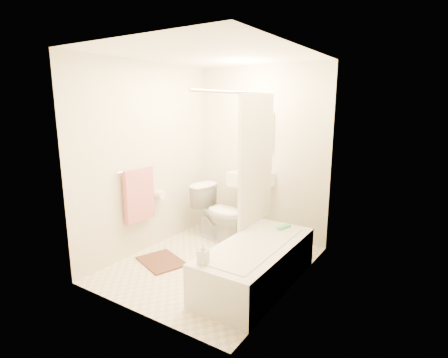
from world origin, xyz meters
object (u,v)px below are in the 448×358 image
Objects in this scene: bathtub at (256,264)px; soap_bottle at (203,254)px; toilet at (219,213)px; bath_mat at (162,261)px; sink at (251,202)px.

bathtub is 0.77m from soap_bottle.
bathtub is at bearing -121.89° from toilet.
toilet reaches higher than soap_bottle.
toilet is 1.10m from bath_mat.
bath_mat is at bearing 153.59° from soap_bottle.
toilet is 0.48m from sink.
sink is 5.41× the size of soap_bottle.
sink is 1.81× the size of bath_mat.
toilet is 1.74m from soap_bottle.
sink reaches higher than bathtub.
toilet is 4.03× the size of soap_bottle.
bath_mat is 2.98× the size of soap_bottle.
bath_mat is (-1.21, -0.17, -0.21)m from bathtub.
bathtub is 8.21× the size of soap_bottle.
soap_bottle is at bearing -143.84° from toilet.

